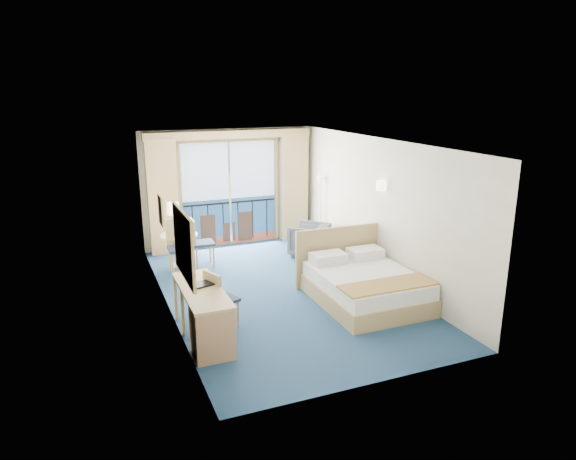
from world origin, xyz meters
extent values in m
plane|color=navy|center=(0.00, 0.00, 0.00)|extent=(6.50, 6.50, 0.00)
cube|color=beige|center=(0.00, 3.26, 1.35)|extent=(4.00, 0.02, 2.70)
cube|color=beige|center=(0.00, -3.26, 1.35)|extent=(4.00, 0.02, 2.70)
cube|color=beige|center=(-2.01, 0.00, 1.35)|extent=(0.02, 6.50, 2.70)
cube|color=beige|center=(2.01, 0.00, 1.35)|extent=(0.02, 6.50, 2.70)
cube|color=white|center=(0.00, 0.00, 2.71)|extent=(4.00, 6.50, 0.02)
cube|color=navy|center=(0.00, 3.22, 0.56)|extent=(2.20, 0.02, 1.08)
cube|color=silver|center=(0.00, 3.22, 1.76)|extent=(2.20, 0.02, 1.32)
cube|color=brown|center=(0.00, 3.22, 0.10)|extent=(2.20, 0.02, 0.20)
cube|color=black|center=(0.00, 3.22, 1.00)|extent=(2.20, 0.02, 0.04)
cube|color=tan|center=(0.00, 3.21, 2.46)|extent=(2.36, 0.03, 0.12)
cube|color=tan|center=(-1.15, 3.21, 1.20)|extent=(0.06, 0.03, 2.40)
cube|color=tan|center=(1.15, 3.21, 1.20)|extent=(0.06, 0.03, 2.40)
cube|color=silver|center=(0.00, 3.21, 1.20)|extent=(0.05, 0.02, 2.40)
cube|color=#3C261B|center=(0.35, 3.21, 0.40)|extent=(0.35, 0.02, 0.70)
cube|color=#3C261B|center=(-0.55, 3.21, 0.40)|extent=(0.35, 0.02, 0.70)
cube|color=#3C261B|center=(-0.05, 3.21, 0.30)|extent=(0.30, 0.02, 0.45)
cube|color=black|center=(-0.90, 3.22, 0.55)|extent=(0.02, 0.01, 0.90)
cube|color=black|center=(-0.54, 3.22, 0.55)|extent=(0.02, 0.01, 0.90)
cube|color=black|center=(-0.18, 3.22, 0.55)|extent=(0.03, 0.01, 0.90)
cube|color=black|center=(0.18, 3.22, 0.55)|extent=(0.03, 0.01, 0.90)
cube|color=black|center=(0.54, 3.22, 0.55)|extent=(0.02, 0.01, 0.90)
cube|color=black|center=(0.90, 3.22, 0.55)|extent=(0.02, 0.01, 0.90)
cube|color=tan|center=(-1.55, 3.07, 1.28)|extent=(0.65, 0.22, 2.55)
cube|color=tan|center=(1.55, 3.07, 1.28)|extent=(0.65, 0.22, 2.55)
cube|color=tan|center=(0.00, 3.10, 2.58)|extent=(3.80, 0.25, 0.18)
cube|color=tan|center=(-1.98, -1.50, 1.55)|extent=(0.04, 1.25, 0.95)
cube|color=silver|center=(-1.95, -1.50, 1.55)|extent=(0.01, 1.12, 0.82)
cube|color=tan|center=(-1.98, 0.45, 1.60)|extent=(0.03, 0.42, 0.52)
cube|color=gray|center=(-1.96, 0.45, 1.60)|extent=(0.01, 0.34, 0.44)
cylinder|color=#FCDFB0|center=(-1.94, -0.60, 1.85)|extent=(0.18, 0.18, 0.18)
cylinder|color=#FCDFB0|center=(1.94, -0.15, 1.85)|extent=(0.18, 0.18, 0.18)
cube|color=tan|center=(1.18, -1.03, 0.15)|extent=(1.59, 1.99, 0.30)
cube|color=silver|center=(1.18, -1.03, 0.42)|extent=(1.53, 1.93, 0.25)
cube|color=#B28745|center=(1.18, -1.67, 0.56)|extent=(1.57, 0.55, 0.03)
cube|color=silver|center=(0.80, -0.31, 0.64)|extent=(0.62, 0.40, 0.18)
cube|color=silver|center=(1.56, -0.31, 0.64)|extent=(0.62, 0.40, 0.18)
cube|color=tan|center=(1.18, 0.02, 0.55)|extent=(1.74, 0.06, 1.10)
cube|color=#A97A59|center=(1.79, 0.44, 0.24)|extent=(0.37, 0.35, 0.49)
cube|color=white|center=(1.77, 0.42, 0.53)|extent=(0.22, 0.20, 0.08)
imported|color=#41464F|center=(1.36, 1.73, 0.36)|extent=(1.09, 1.09, 0.71)
cylinder|color=silver|center=(1.88, 2.28, 0.02)|extent=(0.23, 0.23, 0.03)
cylinder|color=silver|center=(1.88, 2.28, 0.78)|extent=(0.02, 0.02, 1.55)
cone|color=white|center=(1.88, 2.28, 1.55)|extent=(0.21, 0.21, 0.19)
cube|color=tan|center=(-1.70, -1.24, 0.76)|extent=(0.57, 1.66, 0.04)
cube|color=#A97A59|center=(-1.70, -1.81, 0.37)|extent=(0.54, 0.50, 0.74)
cylinder|color=tan|center=(-1.96, -1.03, 0.37)|extent=(0.05, 0.05, 0.74)
cylinder|color=tan|center=(-1.45, -1.03, 0.37)|extent=(0.05, 0.05, 0.74)
cylinder|color=tan|center=(-1.96, -0.46, 0.37)|extent=(0.05, 0.05, 0.74)
cylinder|color=tan|center=(-1.45, -0.46, 0.37)|extent=(0.05, 0.05, 0.74)
cube|color=#1C2841|center=(-1.33, -0.99, 0.45)|extent=(0.53, 0.53, 0.05)
cube|color=tan|center=(-1.51, -1.07, 0.70)|extent=(0.19, 0.38, 0.48)
cylinder|color=tan|center=(-1.12, -1.08, 0.21)|extent=(0.03, 0.03, 0.43)
cylinder|color=tan|center=(-1.25, -0.78, 0.21)|extent=(0.03, 0.03, 0.43)
cylinder|color=tan|center=(-1.42, -1.20, 0.21)|extent=(0.03, 0.03, 0.43)
cylinder|color=tan|center=(-1.55, -0.91, 0.21)|extent=(0.03, 0.03, 0.43)
cube|color=black|center=(-1.66, -1.10, 0.79)|extent=(0.35, 0.30, 0.03)
cylinder|color=silver|center=(-1.74, -0.62, 0.81)|extent=(0.12, 0.12, 0.02)
cylinder|color=silver|center=(-1.74, -0.62, 1.00)|extent=(0.02, 0.02, 0.40)
cone|color=white|center=(-1.74, -0.62, 1.19)|extent=(0.11, 0.11, 0.10)
cylinder|color=tan|center=(-1.42, 2.10, 0.67)|extent=(0.76, 0.76, 0.04)
cylinder|color=tan|center=(-1.42, 2.10, 0.33)|extent=(0.08, 0.08, 0.67)
cylinder|color=tan|center=(-1.42, 2.10, 0.01)|extent=(0.42, 0.42, 0.03)
cube|color=#1C2841|center=(-0.95, 1.95, 0.48)|extent=(0.44, 0.44, 0.05)
cube|color=tan|center=(-1.16, 1.96, 0.75)|extent=(0.05, 0.43, 0.51)
cylinder|color=tan|center=(-0.79, 1.77, 0.23)|extent=(0.04, 0.04, 0.46)
cylinder|color=tan|center=(-0.78, 2.12, 0.23)|extent=(0.04, 0.04, 0.46)
cylinder|color=tan|center=(-1.13, 1.78, 0.23)|extent=(0.04, 0.04, 0.46)
cylinder|color=tan|center=(-1.12, 2.13, 0.23)|extent=(0.04, 0.04, 0.46)
cube|color=#1C2841|center=(-1.49, 1.62, 0.52)|extent=(0.48, 0.48, 0.06)
cube|color=tan|center=(-1.48, 1.84, 0.81)|extent=(0.47, 0.06, 0.55)
cylinder|color=tan|center=(-1.69, 1.44, 0.25)|extent=(0.04, 0.04, 0.50)
cylinder|color=tan|center=(-1.31, 1.43, 0.25)|extent=(0.04, 0.04, 0.50)
cylinder|color=tan|center=(-1.67, 1.82, 0.25)|extent=(0.04, 0.04, 0.50)
cylinder|color=tan|center=(-1.30, 1.80, 0.25)|extent=(0.04, 0.04, 0.50)
camera|label=1|loc=(-3.15, -8.11, 3.58)|focal=32.00mm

